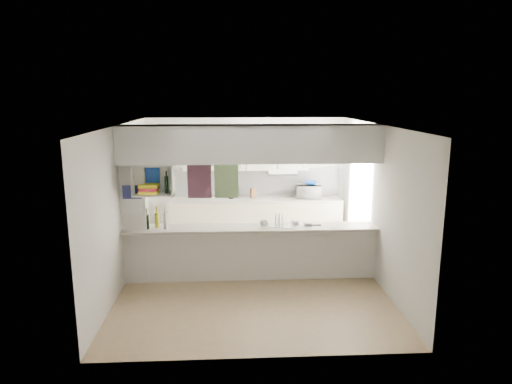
{
  "coord_description": "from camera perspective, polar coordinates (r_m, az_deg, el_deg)",
  "views": [
    {
      "loc": [
        -0.31,
        -7.28,
        3.06
      ],
      "look_at": [
        0.11,
        0.5,
        1.4
      ],
      "focal_mm": 32.0,
      "sensor_mm": 36.0,
      "label": 1
    }
  ],
  "objects": [
    {
      "name": "bowl",
      "position": [
        9.69,
        6.82,
        1.11
      ],
      "size": [
        0.28,
        0.28,
        0.07
      ],
      "primitive_type": "imported",
      "color": "navy",
      "rests_on": "microwave"
    },
    {
      "name": "wine_bottles",
      "position": [
        7.65,
        -12.29,
        -3.46
      ],
      "size": [
        0.38,
        0.16,
        0.38
      ],
      "color": "black",
      "rests_on": "breakfast_bar"
    },
    {
      "name": "cup",
      "position": [
        7.55,
        0.98,
        -3.94
      ],
      "size": [
        0.16,
        0.16,
        0.1
      ],
      "primitive_type": "imported",
      "rotation": [
        0.0,
        0.0,
        -0.29
      ],
      "color": "white",
      "rests_on": "dish_rack"
    },
    {
      "name": "ceiling",
      "position": [
        7.3,
        -0.66,
        8.39
      ],
      "size": [
        4.8,
        4.8,
        0.0
      ],
      "primitive_type": "plane",
      "color": "white",
      "rests_on": "wall_back"
    },
    {
      "name": "dish_rack",
      "position": [
        7.64,
        3.2,
        -3.6
      ],
      "size": [
        0.46,
        0.38,
        0.22
      ],
      "rotation": [
        0.0,
        0.0,
        -0.21
      ],
      "color": "silver",
      "rests_on": "breakfast_bar"
    },
    {
      "name": "wall_right",
      "position": [
        7.87,
        14.82,
        -1.32
      ],
      "size": [
        0.0,
        4.8,
        4.8
      ],
      "primitive_type": "plane",
      "rotation": [
        1.57,
        0.0,
        -1.57
      ],
      "color": "silver",
      "rests_on": "floor"
    },
    {
      "name": "floor",
      "position": [
        7.91,
        -0.62,
        -10.77
      ],
      "size": [
        4.8,
        4.8,
        0.0
      ],
      "primitive_type": "plane",
      "color": "#9F835C",
      "rests_on": "ground"
    },
    {
      "name": "microwave",
      "position": [
        9.71,
        6.65,
        0.07
      ],
      "size": [
        0.58,
        0.44,
        0.29
      ],
      "primitive_type": "imported",
      "rotation": [
        0.0,
        0.0,
        2.97
      ],
      "color": "white",
      "rests_on": "bench_top"
    },
    {
      "name": "cubby_shelf",
      "position": [
        7.45,
        -12.76,
        1.27
      ],
      "size": [
        0.65,
        0.35,
        0.5
      ],
      "color": "white",
      "rests_on": "bulkhead"
    },
    {
      "name": "wall_back",
      "position": [
        9.85,
        -1.24,
        1.7
      ],
      "size": [
        4.2,
        0.0,
        4.2
      ],
      "primitive_type": "plane",
      "rotation": [
        1.57,
        0.0,
        0.0
      ],
      "color": "silver",
      "rests_on": "floor"
    },
    {
      "name": "knife_block",
      "position": [
        9.69,
        -0.37,
        -0.13
      ],
      "size": [
        0.13,
        0.12,
        0.21
      ],
      "primitive_type": "cube",
      "rotation": [
        0.0,
        0.0,
        0.41
      ],
      "color": "brown",
      "rests_on": "bench_top"
    },
    {
      "name": "plastic_tubs",
      "position": [
        7.72,
        5.66,
        -3.89
      ],
      "size": [
        0.49,
        0.22,
        0.07
      ],
      "color": "silver",
      "rests_on": "breakfast_bar"
    },
    {
      "name": "utensil_jar",
      "position": [
        9.66,
        -3.1,
        -0.34
      ],
      "size": [
        0.11,
        0.11,
        0.16
      ],
      "primitive_type": "cylinder",
      "color": "black",
      "rests_on": "bench_top"
    },
    {
      "name": "servery_partition",
      "position": [
        7.42,
        -1.98,
        1.12
      ],
      "size": [
        4.2,
        0.5,
        2.6
      ],
      "color": "silver",
      "rests_on": "floor"
    },
    {
      "name": "kitchen_run",
      "position": [
        9.69,
        -0.23,
        -1.32
      ],
      "size": [
        3.6,
        0.63,
        2.24
      ],
      "color": "beige",
      "rests_on": "floor"
    },
    {
      "name": "wall_left",
      "position": [
        7.7,
        -16.45,
        -1.7
      ],
      "size": [
        0.0,
        4.8,
        4.8
      ],
      "primitive_type": "plane",
      "rotation": [
        1.57,
        0.0,
        1.57
      ],
      "color": "silver",
      "rests_on": "floor"
    }
  ]
}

